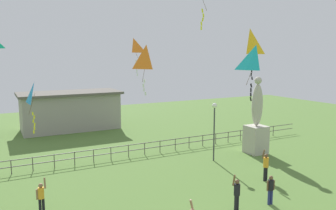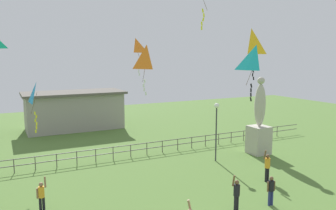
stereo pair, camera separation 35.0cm
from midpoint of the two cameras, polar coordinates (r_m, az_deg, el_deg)
name	(u,v)px [view 1 (the left image)]	position (r m, az deg, el deg)	size (l,w,h in m)	color
statue_monument	(256,127)	(27.01, 14.37, -3.63)	(1.45, 1.45, 5.98)	#B2AD9E
lamppost	(214,119)	(24.24, 7.44, -2.33)	(0.36, 0.36, 4.23)	#38383D
person_0	(271,188)	(18.34, 16.45, -13.33)	(0.46, 0.28, 1.53)	navy
person_2	(266,165)	(21.49, 15.78, -9.74)	(0.53, 0.31, 1.98)	black
person_4	(41,196)	(17.81, -21.22, -14.16)	(0.46, 0.29, 1.79)	black
person_5	(237,193)	(17.18, 10.99, -14.37)	(0.51, 0.30, 1.91)	black
kite_1	(146,59)	(17.79, -4.25, 7.83)	(0.83, 1.02, 2.63)	orange
kite_2	(250,43)	(20.56, 13.16, 10.19)	(1.19, 0.85, 2.97)	yellow
kite_3	(256,61)	(16.84, 14.03, 7.26)	(1.25, 1.16, 2.60)	#19B2B2
kite_7	(134,48)	(23.53, -6.28, 9.60)	(1.05, 1.00, 2.51)	orange
kite_8	(35,95)	(21.32, -22.06, 1.66)	(0.67, 1.19, 3.05)	#198CD1
waterfront_railing	(113,151)	(25.30, -9.61, -7.69)	(36.03, 0.06, 0.95)	#4C4742
pavilion_building	(70,110)	(36.26, -16.48, -0.88)	(10.07, 4.85, 3.90)	gray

